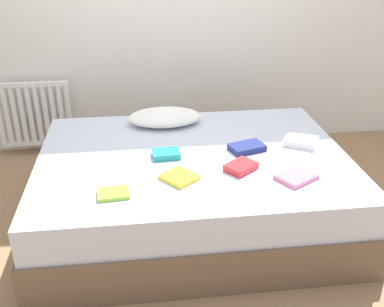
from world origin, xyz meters
TOP-DOWN VIEW (x-y plane):
  - ground_plane at (0.00, 0.00)m, footprint 8.00×8.00m
  - bed at (0.00, 0.00)m, footprint 2.00×1.50m
  - radiator at (-1.22, 1.20)m, footprint 0.63×0.04m
  - pillow at (-0.14, 0.52)m, footprint 0.53×0.33m
  - textbook_yellow at (-0.12, -0.31)m, footprint 0.24×0.25m
  - textbook_red at (0.26, -0.25)m, footprint 0.22×0.22m
  - textbook_lime at (-0.49, -0.45)m, footprint 0.18×0.14m
  - textbook_pink at (0.55, -0.39)m, footprint 0.27×0.25m
  - textbook_teal at (-0.17, -0.02)m, footprint 0.18×0.14m
  - textbook_navy at (0.36, 0.01)m, footprint 0.25×0.20m
  - textbook_white at (0.73, 0.05)m, footprint 0.26×0.24m

SIDE VIEW (x-z plane):
  - ground_plane at x=0.00m, z-range 0.00..0.00m
  - bed at x=0.00m, z-range 0.00..0.50m
  - radiator at x=-1.22m, z-range 0.08..0.65m
  - textbook_lime at x=-0.49m, z-range 0.50..0.52m
  - textbook_yellow at x=-0.12m, z-range 0.50..0.53m
  - textbook_pink at x=0.55m, z-range 0.50..0.53m
  - textbook_teal at x=-0.17m, z-range 0.50..0.54m
  - textbook_navy at x=0.36m, z-range 0.50..0.54m
  - textbook_red at x=0.26m, z-range 0.50..0.54m
  - textbook_white at x=0.73m, z-range 0.50..0.55m
  - pillow at x=-0.14m, z-range 0.50..0.61m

